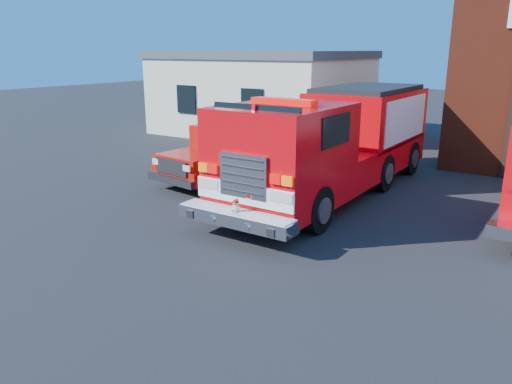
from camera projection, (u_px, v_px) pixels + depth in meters
The scene contains 4 objects.
ground at pixel (282, 230), 12.63m from camera, with size 100.00×100.00×0.00m, color black.
side_building at pixel (263, 92), 27.22m from camera, with size 10.20×8.20×4.35m.
fire_engine at pixel (335, 141), 15.49m from camera, with size 3.06×10.48×3.23m.
pickup_truck at pixel (234, 153), 17.61m from camera, with size 2.83×6.07×1.92m.
Camera 1 is at (6.03, -10.24, 4.41)m, focal length 35.00 mm.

